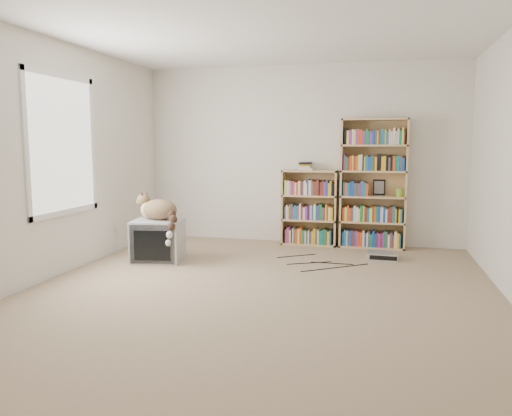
% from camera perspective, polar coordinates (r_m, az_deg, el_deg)
% --- Properties ---
extents(floor, '(4.50, 5.00, 0.01)m').
position_cam_1_polar(floor, '(4.88, 0.54, -9.44)').
color(floor, tan).
rests_on(floor, ground).
extents(wall_back, '(4.50, 0.02, 2.50)m').
position_cam_1_polar(wall_back, '(7.13, 5.18, 6.05)').
color(wall_back, silver).
rests_on(wall_back, floor).
extents(wall_front, '(4.50, 0.02, 2.50)m').
position_cam_1_polar(wall_front, '(2.32, -13.73, 3.12)').
color(wall_front, silver).
rests_on(wall_front, floor).
extents(wall_left, '(0.02, 5.00, 2.50)m').
position_cam_1_polar(wall_left, '(5.63, -22.42, 5.17)').
color(wall_left, silver).
rests_on(wall_left, floor).
extents(ceiling, '(4.50, 5.00, 0.02)m').
position_cam_1_polar(ceiling, '(4.80, 0.58, 20.48)').
color(ceiling, white).
rests_on(ceiling, wall_back).
extents(window, '(0.02, 1.22, 1.52)m').
position_cam_1_polar(window, '(5.79, -21.23, 6.76)').
color(window, white).
rests_on(window, wall_left).
extents(crt_tv, '(0.65, 0.61, 0.50)m').
position_cam_1_polar(crt_tv, '(6.16, -11.12, -3.66)').
color(crt_tv, '#A1A0A3').
rests_on(crt_tv, floor).
extents(cat, '(0.66, 0.57, 0.54)m').
position_cam_1_polar(cat, '(6.06, -10.84, -0.53)').
color(cat, '#3A2918').
rests_on(cat, crt_tv).
extents(bookcase_tall, '(0.87, 0.30, 1.74)m').
position_cam_1_polar(bookcase_tall, '(6.93, 13.24, 2.37)').
color(bookcase_tall, tan).
rests_on(bookcase_tall, floor).
extents(bookcase_short, '(0.76, 0.30, 1.05)m').
position_cam_1_polar(bookcase_short, '(7.03, 6.14, -0.24)').
color(bookcase_short, tan).
rests_on(bookcase_short, floor).
extents(book_stack, '(0.19, 0.25, 0.11)m').
position_cam_1_polar(book_stack, '(6.99, 5.72, 4.80)').
color(book_stack, '#CD451B').
rests_on(book_stack, bookcase_short).
extents(green_mug, '(0.10, 0.10, 0.11)m').
position_cam_1_polar(green_mug, '(6.93, 16.09, 1.73)').
color(green_mug, '#7CA62F').
rests_on(green_mug, bookcase_tall).
extents(framed_print, '(0.16, 0.05, 0.21)m').
position_cam_1_polar(framed_print, '(7.01, 13.89, 2.31)').
color(framed_print, black).
rests_on(framed_print, bookcase_tall).
extents(dvd_player, '(0.39, 0.29, 0.09)m').
position_cam_1_polar(dvd_player, '(6.35, 14.25, -5.29)').
color(dvd_player, silver).
rests_on(dvd_player, floor).
extents(wall_outlet, '(0.01, 0.08, 0.13)m').
position_cam_1_polar(wall_outlet, '(6.78, -15.63, -2.16)').
color(wall_outlet, silver).
rests_on(wall_outlet, wall_left).
extents(floor_cables, '(1.20, 0.70, 0.01)m').
position_cam_1_polar(floor_cables, '(6.06, 6.26, -6.11)').
color(floor_cables, black).
rests_on(floor_cables, floor).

